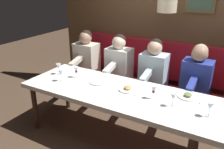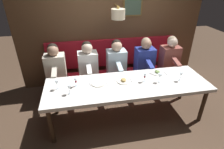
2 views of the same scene
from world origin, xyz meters
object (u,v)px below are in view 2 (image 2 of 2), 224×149
at_px(dining_table, 128,87).
at_px(diner_middle, 116,59).
at_px(wine_glass_0, 57,83).
at_px(wine_glass_1, 69,88).
at_px(wine_glass_3, 160,76).
at_px(diner_nearest, 170,55).
at_px(wine_glass_5, 181,75).
at_px(wine_glass_2, 76,80).
at_px(wine_glass_4, 145,76).
at_px(diner_far, 88,61).
at_px(diner_farthest, 55,64).
at_px(diner_near, 145,57).

xyz_separation_m(dining_table, diner_middle, (0.88, 0.01, 0.14)).
height_order(wine_glass_0, wine_glass_1, same).
relative_size(diner_middle, wine_glass_3, 4.82).
distance_m(diner_nearest, wine_glass_5, 0.99).
distance_m(wine_glass_1, wine_glass_3, 1.53).
height_order(diner_middle, wine_glass_2, diner_middle).
distance_m(dining_table, wine_glass_1, 1.00).
bearing_deg(wine_glass_2, diner_nearest, -69.16).
bearing_deg(wine_glass_0, diner_nearest, -70.93).
distance_m(wine_glass_2, wine_glass_5, 1.82).
relative_size(diner_middle, wine_glass_1, 4.82).
relative_size(dining_table, diner_nearest, 3.56).
distance_m(diner_middle, wine_glass_4, 0.92).
bearing_deg(wine_glass_4, wine_glass_1, 96.31).
relative_size(diner_far, wine_glass_5, 4.82).
bearing_deg(diner_farthest, wine_glass_1, -163.75).
height_order(diner_far, wine_glass_3, diner_far).
bearing_deg(dining_table, wine_glass_2, 84.31).
bearing_deg(wine_glass_1, wine_glass_5, -88.47).
bearing_deg(dining_table, diner_middle, 0.61).
distance_m(diner_nearest, wine_glass_4, 1.25).
xyz_separation_m(diner_nearest, wine_glass_5, (-0.95, 0.28, 0.04)).
height_order(wine_glass_3, wine_glass_4, same).
xyz_separation_m(dining_table, wine_glass_1, (-0.12, 0.97, 0.18)).
bearing_deg(diner_nearest, wine_glass_5, 163.62).
xyz_separation_m(diner_middle, wine_glass_0, (-0.83, 1.16, 0.04)).
height_order(wine_glass_0, wine_glass_2, same).
distance_m(diner_near, diner_middle, 0.64).
bearing_deg(diner_farthest, wine_glass_0, -173.35).
bearing_deg(wine_glass_3, diner_near, -4.36).
distance_m(diner_far, wine_glass_4, 1.26).
relative_size(wine_glass_0, wine_glass_3, 1.00).
bearing_deg(diner_near, wine_glass_1, 122.08).
height_order(diner_near, wine_glass_4, diner_near).
xyz_separation_m(wine_glass_1, wine_glass_2, (0.21, -0.10, -0.00)).
xyz_separation_m(wine_glass_0, wine_glass_5, (-0.13, -2.11, 0.00)).
bearing_deg(diner_near, wine_glass_0, 114.65).
bearing_deg(diner_far, wine_glass_4, -133.19).
bearing_deg(diner_nearest, diner_farthest, 90.00).
bearing_deg(diner_near, wine_glass_5, -161.97).
xyz_separation_m(diner_near, wine_glass_2, (-0.80, 1.50, 0.04)).
distance_m(diner_near, wine_glass_4, 0.92).
xyz_separation_m(diner_farthest, wine_glass_0, (-0.83, -0.10, 0.04)).
distance_m(dining_table, wine_glass_4, 0.35).
xyz_separation_m(diner_nearest, diner_middle, (0.00, 1.23, 0.00)).
height_order(diner_farthest, wine_glass_0, diner_farthest).
height_order(dining_table, wine_glass_1, wine_glass_1).
height_order(diner_near, diner_far, same).
height_order(diner_farthest, wine_glass_3, diner_farthest).
distance_m(diner_near, wine_glass_0, 1.98).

